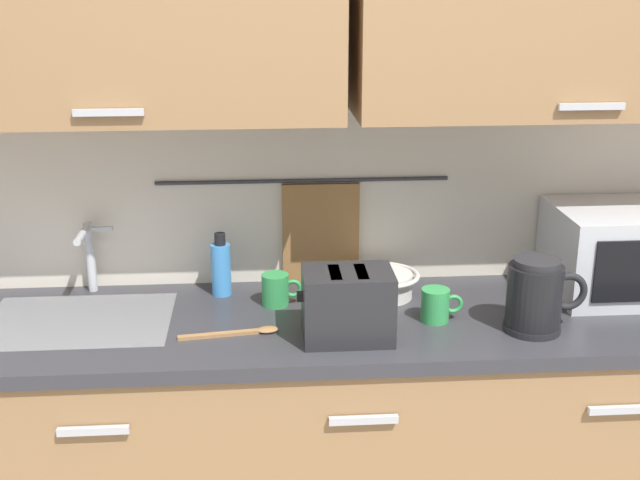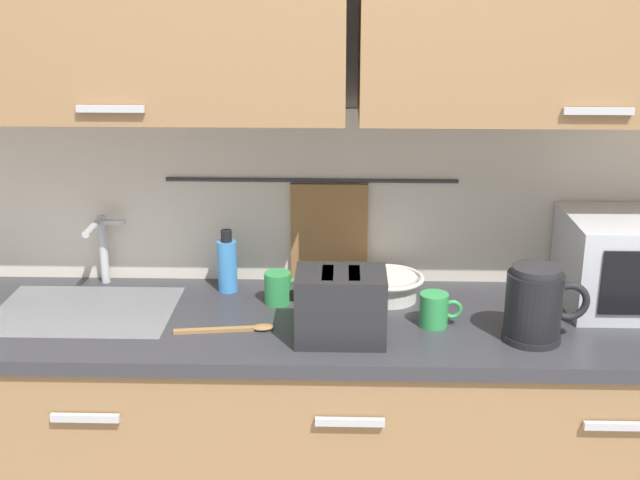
# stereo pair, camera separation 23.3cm
# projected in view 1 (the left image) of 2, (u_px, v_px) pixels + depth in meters

# --- Properties ---
(counter_unit) EXTENTS (2.53, 0.64, 0.90)m
(counter_unit) POSITION_uv_depth(u_px,v_px,m) (346.00, 449.00, 2.52)
(counter_unit) COLOR #997047
(counter_unit) RESTS_ON ground
(back_wall_assembly) EXTENTS (3.70, 0.41, 2.50)m
(back_wall_assembly) POSITION_uv_depth(u_px,v_px,m) (344.00, 86.00, 2.40)
(back_wall_assembly) COLOR silver
(back_wall_assembly) RESTS_ON ground
(sink_faucet) EXTENTS (0.09, 0.17, 0.22)m
(sink_faucet) POSITION_uv_depth(u_px,v_px,m) (89.00, 249.00, 2.49)
(sink_faucet) COLOR #B2B5BA
(sink_faucet) RESTS_ON counter_unit
(microwave) EXTENTS (0.46, 0.35, 0.27)m
(microwave) POSITION_uv_depth(u_px,v_px,m) (629.00, 251.00, 2.50)
(microwave) COLOR silver
(microwave) RESTS_ON counter_unit
(electric_kettle) EXTENTS (0.23, 0.16, 0.21)m
(electric_kettle) POSITION_uv_depth(u_px,v_px,m) (536.00, 296.00, 2.25)
(electric_kettle) COLOR black
(electric_kettle) RESTS_ON counter_unit
(dish_soap_bottle) EXTENTS (0.06, 0.06, 0.20)m
(dish_soap_bottle) POSITION_uv_depth(u_px,v_px,m) (221.00, 268.00, 2.50)
(dish_soap_bottle) COLOR #3F8CD8
(dish_soap_bottle) RESTS_ON counter_unit
(mug_near_sink) EXTENTS (0.12, 0.08, 0.09)m
(mug_near_sink) POSITION_uv_depth(u_px,v_px,m) (276.00, 290.00, 2.44)
(mug_near_sink) COLOR green
(mug_near_sink) RESTS_ON counter_unit
(mixing_bowl) EXTENTS (0.21, 0.21, 0.08)m
(mixing_bowl) POSITION_uv_depth(u_px,v_px,m) (384.00, 283.00, 2.50)
(mixing_bowl) COLOR silver
(mixing_bowl) RESTS_ON counter_unit
(toaster) EXTENTS (0.26, 0.17, 0.19)m
(toaster) POSITION_uv_depth(u_px,v_px,m) (348.00, 305.00, 2.20)
(toaster) COLOR #232326
(toaster) RESTS_ON counter_unit
(mug_by_kettle) EXTENTS (0.12, 0.08, 0.09)m
(mug_by_kettle) POSITION_uv_depth(u_px,v_px,m) (436.00, 305.00, 2.33)
(mug_by_kettle) COLOR green
(mug_by_kettle) RESTS_ON counter_unit
(wooden_spoon) EXTENTS (0.28, 0.07, 0.01)m
(wooden_spoon) POSITION_uv_depth(u_px,v_px,m) (241.00, 332.00, 2.25)
(wooden_spoon) COLOR #9E7042
(wooden_spoon) RESTS_ON counter_unit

